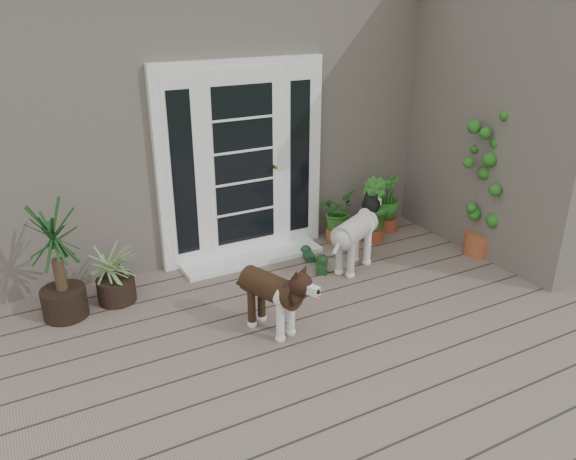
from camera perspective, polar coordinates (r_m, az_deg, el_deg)
name	(u,v)px	position (r m, az deg, el deg)	size (l,w,h in m)	color
deck	(373,351)	(4.94, 8.63, -12.09)	(6.20, 4.60, 0.12)	#6B5B4C
house_main	(194,98)	(7.96, -9.49, 13.04)	(7.40, 4.00, 3.10)	#665E54
house_wing	(532,120)	(7.03, 23.53, 10.21)	(1.60, 2.40, 3.10)	#665E54
door_unit	(243,162)	(6.10, -4.63, 6.87)	(1.90, 0.14, 2.15)	white
door_step	(253,257)	(6.30, -3.60, -2.79)	(1.60, 0.40, 0.05)	white
brindle_dog	(271,299)	(4.88, -1.73, -7.06)	(0.32, 0.75, 0.63)	#392414
white_dog	(354,240)	(5.99, 6.76, -1.04)	(0.35, 0.81, 0.67)	white
spider_plant	(114,271)	(5.59, -17.26, -3.99)	(0.60, 0.60, 0.64)	#A2B26E
yucca	(58,262)	(5.39, -22.36, -3.04)	(0.76, 0.76, 1.10)	black
herb_a	(337,220)	(6.69, 4.95, 1.02)	(0.42, 0.42, 0.54)	#19581D
herb_b	(373,219)	(6.75, 8.65, 1.13)	(0.37, 0.37, 0.55)	#19581B
herb_c	(387,208)	(7.09, 9.99, 2.18)	(0.37, 0.37, 0.57)	#215F1B
sapling	(489,177)	(6.49, 19.71, 5.05)	(0.53, 0.53, 1.82)	#22651C
clog_left	(308,254)	(6.32, 2.04, -2.46)	(0.14, 0.31, 0.09)	#173A22
clog_right	(322,265)	(6.06, 3.43, -3.58)	(0.16, 0.34, 0.10)	#153515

